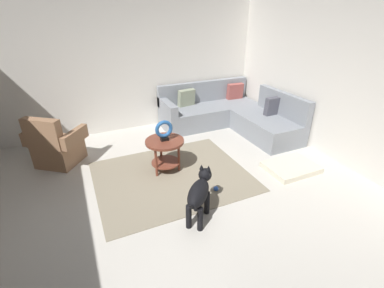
% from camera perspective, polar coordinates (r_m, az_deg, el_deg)
% --- Properties ---
extents(ground_plane, '(6.00, 6.00, 0.10)m').
position_cam_1_polar(ground_plane, '(3.75, -2.53, -13.34)').
color(ground_plane, beige).
extents(wall_back, '(6.00, 0.12, 2.70)m').
position_cam_1_polar(wall_back, '(5.80, -14.31, 15.89)').
color(wall_back, silver).
rests_on(wall_back, ground_plane).
extents(wall_right, '(0.12, 6.00, 2.70)m').
position_cam_1_polar(wall_right, '(4.90, 31.51, 10.97)').
color(wall_right, silver).
rests_on(wall_right, ground_plane).
extents(area_rug, '(2.30, 1.90, 0.01)m').
position_cam_1_polar(area_rug, '(4.28, -4.24, -6.73)').
color(area_rug, gray).
rests_on(area_rug, ground_plane).
extents(sectional_couch, '(2.20, 2.25, 0.88)m').
position_cam_1_polar(sectional_couch, '(5.96, 7.94, 6.12)').
color(sectional_couch, gray).
rests_on(sectional_couch, ground_plane).
extents(armchair, '(1.00, 0.96, 0.88)m').
position_cam_1_polar(armchair, '(4.98, -26.63, -0.46)').
color(armchair, '#936B4C').
rests_on(armchair, ground_plane).
extents(side_table, '(0.60, 0.60, 0.54)m').
position_cam_1_polar(side_table, '(4.24, -5.72, -0.71)').
color(side_table, brown).
rests_on(side_table, ground_plane).
extents(torus_sculpture, '(0.28, 0.08, 0.33)m').
position_cam_1_polar(torus_sculpture, '(4.11, -5.90, 2.93)').
color(torus_sculpture, black).
rests_on(torus_sculpture, side_table).
extents(dog_bed_mat, '(0.80, 0.60, 0.09)m').
position_cam_1_polar(dog_bed_mat, '(4.70, 20.08, -4.63)').
color(dog_bed_mat, beige).
rests_on(dog_bed_mat, ground_plane).
extents(dog, '(0.61, 0.67, 0.63)m').
position_cam_1_polar(dog, '(3.30, 1.56, -10.22)').
color(dog, black).
rests_on(dog, ground_plane).
extents(dog_toy_ball, '(0.07, 0.07, 0.07)m').
position_cam_1_polar(dog_toy_ball, '(3.96, 5.05, -9.32)').
color(dog_toy_ball, blue).
rests_on(dog_toy_ball, ground_plane).
extents(dog_toy_rope, '(0.16, 0.11, 0.05)m').
position_cam_1_polar(dog_toy_rope, '(4.48, -4.64, -4.84)').
color(dog_toy_rope, orange).
rests_on(dog_toy_rope, ground_plane).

